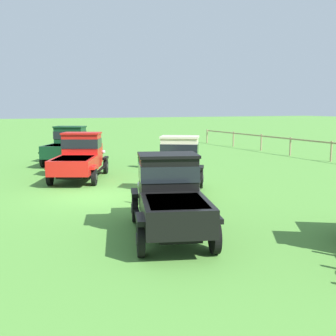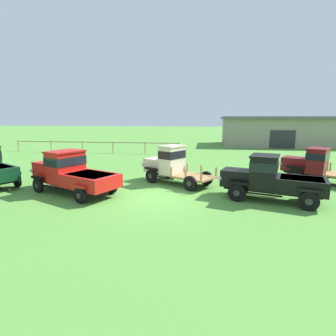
% 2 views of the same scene
% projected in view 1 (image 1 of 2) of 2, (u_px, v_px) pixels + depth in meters
% --- Properties ---
extents(ground_plane, '(240.00, 240.00, 0.00)m').
position_uv_depth(ground_plane, '(98.00, 197.00, 16.46)').
color(ground_plane, '#518E38').
extents(paddock_fence, '(19.64, 0.52, 1.33)m').
position_uv_depth(paddock_fence, '(273.00, 140.00, 32.19)').
color(paddock_fence, '#997F60').
rests_on(paddock_fence, ground).
extents(vintage_truck_foreground_near, '(5.22, 3.96, 2.31)m').
position_uv_depth(vintage_truck_foreground_near, '(69.00, 145.00, 25.90)').
color(vintage_truck_foreground_near, black).
rests_on(vintage_truck_foreground_near, ground).
extents(vintage_truck_second_in_line, '(5.61, 3.82, 2.23)m').
position_uv_depth(vintage_truck_second_in_line, '(81.00, 156.00, 20.55)').
color(vintage_truck_second_in_line, black).
rests_on(vintage_truck_second_in_line, ground).
extents(vintage_truck_midrow_center, '(4.81, 3.78, 2.31)m').
position_uv_depth(vintage_truck_midrow_center, '(180.00, 164.00, 17.33)').
color(vintage_truck_midrow_center, black).
rests_on(vintage_truck_midrow_center, ground).
extents(vintage_truck_far_side, '(5.01, 3.07, 2.20)m').
position_uv_depth(vintage_truck_far_side, '(169.00, 195.00, 11.45)').
color(vintage_truck_far_side, black).
rests_on(vintage_truck_far_side, ground).
extents(oil_drum_beside_row, '(0.57, 0.57, 0.83)m').
position_uv_depth(oil_drum_beside_row, '(143.00, 160.00, 24.41)').
color(oil_drum_beside_row, '#1E7F33').
rests_on(oil_drum_beside_row, ground).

